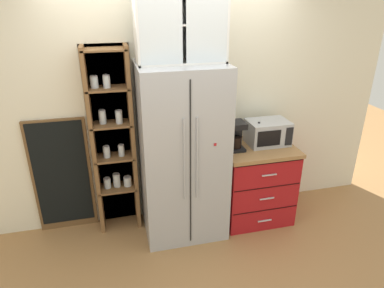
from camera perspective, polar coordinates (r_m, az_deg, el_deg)
ground_plane at (r=3.97m, az=-1.40°, el=-13.52°), size 10.55×10.55×0.00m
wall_back_cream at (r=3.73m, az=-2.96°, el=6.06°), size 4.87×0.10×2.55m
refrigerator at (r=3.51m, az=-1.58°, el=-1.52°), size 0.84×0.70×1.82m
pantry_shelf_column at (r=3.65m, az=-12.98°, el=0.62°), size 0.47×0.29×1.97m
counter_cabinet at (r=3.99m, az=10.33°, el=-6.15°), size 0.79×0.67×0.89m
microwave at (r=3.83m, az=12.42°, el=1.90°), size 0.44×0.33×0.26m
coffee_maker at (r=3.64m, az=7.16°, el=1.51°), size 0.17×0.20×0.31m
mug_navy at (r=3.77m, az=10.87°, el=0.30°), size 0.12×0.09×0.09m
bottle_cobalt at (r=3.75m, az=10.88°, el=1.38°), size 0.06×0.06×0.27m
upper_cabinet at (r=3.23m, az=-2.04°, el=19.23°), size 0.81×0.32×0.67m
chalkboard_menu at (r=3.89m, az=-20.72°, el=-4.96°), size 0.60×0.04×1.27m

